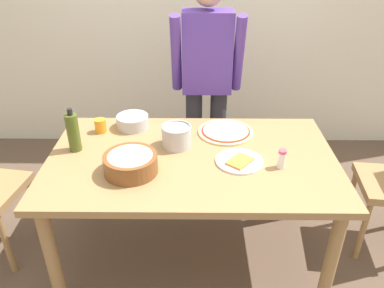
% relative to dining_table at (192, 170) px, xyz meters
% --- Properties ---
extents(ground, '(8.00, 8.00, 0.00)m').
position_rel_dining_table_xyz_m(ground, '(0.00, 0.00, -0.67)').
color(ground, brown).
extents(wall_back, '(5.60, 0.10, 2.60)m').
position_rel_dining_table_xyz_m(wall_back, '(0.00, 1.60, 0.63)').
color(wall_back, silver).
rests_on(wall_back, ground).
extents(dining_table, '(1.60, 0.96, 0.76)m').
position_rel_dining_table_xyz_m(dining_table, '(0.00, 0.00, 0.00)').
color(dining_table, '#A37A4C').
rests_on(dining_table, ground).
extents(person_cook, '(0.49, 0.25, 1.62)m').
position_rel_dining_table_xyz_m(person_cook, '(0.10, 0.76, 0.27)').
color(person_cook, '#2D2D38').
rests_on(person_cook, ground).
extents(pizza_raw_on_board, '(0.34, 0.34, 0.02)m').
position_rel_dining_table_xyz_m(pizza_raw_on_board, '(0.21, 0.28, 0.10)').
color(pizza_raw_on_board, beige).
rests_on(pizza_raw_on_board, dining_table).
extents(plate_with_slice, '(0.26, 0.26, 0.02)m').
position_rel_dining_table_xyz_m(plate_with_slice, '(0.26, -0.06, 0.10)').
color(plate_with_slice, white).
rests_on(plate_with_slice, dining_table).
extents(popcorn_bowl, '(0.28, 0.28, 0.11)m').
position_rel_dining_table_xyz_m(popcorn_bowl, '(-0.31, -0.16, 0.15)').
color(popcorn_bowl, brown).
rests_on(popcorn_bowl, dining_table).
extents(mixing_bowl_steel, '(0.20, 0.20, 0.08)m').
position_rel_dining_table_xyz_m(mixing_bowl_steel, '(-0.38, 0.35, 0.13)').
color(mixing_bowl_steel, '#B7B7BC').
rests_on(mixing_bowl_steel, dining_table).
extents(olive_oil_bottle, '(0.07, 0.07, 0.26)m').
position_rel_dining_table_xyz_m(olive_oil_bottle, '(-0.66, 0.07, 0.20)').
color(olive_oil_bottle, '#47561E').
rests_on(olive_oil_bottle, dining_table).
extents(steel_pot, '(0.17, 0.17, 0.13)m').
position_rel_dining_table_xyz_m(steel_pot, '(-0.09, 0.11, 0.16)').
color(steel_pot, '#B7B7BC').
rests_on(steel_pot, dining_table).
extents(cup_orange, '(0.07, 0.07, 0.08)m').
position_rel_dining_table_xyz_m(cup_orange, '(-0.57, 0.28, 0.13)').
color(cup_orange, orange).
rests_on(cup_orange, dining_table).
extents(salt_shaker, '(0.04, 0.04, 0.11)m').
position_rel_dining_table_xyz_m(salt_shaker, '(0.47, -0.11, 0.14)').
color(salt_shaker, white).
rests_on(salt_shaker, dining_table).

